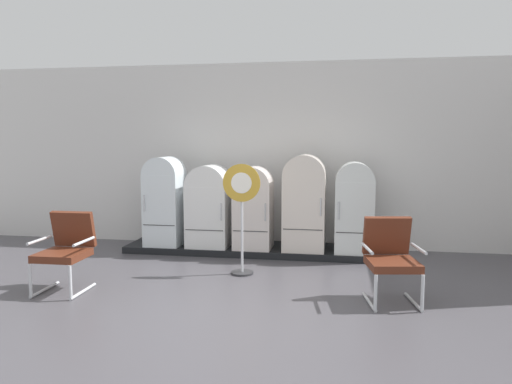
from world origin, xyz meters
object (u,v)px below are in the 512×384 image
object	(u,v)px
armchair_left	(66,247)
armchair_right	(390,255)
refrigerator_1	(209,204)
refrigerator_4	(354,205)
refrigerator_3	(305,200)
refrigerator_2	(253,205)
refrigerator_0	(165,198)
sign_stand	(242,216)

from	to	relation	value
armchair_left	armchair_right	world-z (taller)	same
refrigerator_1	refrigerator_4	xyz separation A→B (m)	(2.41, -0.04, 0.05)
refrigerator_3	refrigerator_4	xyz separation A→B (m)	(0.80, -0.05, -0.06)
refrigerator_1	armchair_right	world-z (taller)	refrigerator_1
refrigerator_2	armchair_left	size ratio (longest dim) A/B	1.38
refrigerator_0	sign_stand	size ratio (longest dim) A/B	0.96
refrigerator_1	armchair_right	bearing A→B (deg)	-36.83
refrigerator_1	sign_stand	distance (m)	1.50
refrigerator_2	armchair_left	world-z (taller)	refrigerator_2
armchair_right	refrigerator_2	bearing A→B (deg)	134.59
refrigerator_1	refrigerator_2	distance (m)	0.77
refrigerator_3	sign_stand	size ratio (longest dim) A/B	0.99
refrigerator_0	sign_stand	world-z (taller)	refrigerator_0
armchair_right	sign_stand	distance (m)	2.14
refrigerator_2	refrigerator_4	world-z (taller)	refrigerator_4
refrigerator_0	refrigerator_4	distance (m)	3.20
refrigerator_3	refrigerator_4	world-z (taller)	refrigerator_3
refrigerator_0	refrigerator_3	distance (m)	2.40
refrigerator_0	refrigerator_3	world-z (taller)	refrigerator_3
armchair_left	sign_stand	world-z (taller)	sign_stand
refrigerator_1	armchair_right	size ratio (longest dim) A/B	1.39
refrigerator_0	sign_stand	bearing A→B (deg)	-37.37
refrigerator_0	armchair_left	xyz separation A→B (m)	(-0.46, -2.31, -0.36)
refrigerator_2	refrigerator_3	bearing A→B (deg)	3.60
refrigerator_4	armchair_left	xyz separation A→B (m)	(-3.65, -2.30, -0.32)
refrigerator_0	armchair_left	distance (m)	2.38
refrigerator_3	armchair_right	world-z (taller)	refrigerator_3
refrigerator_2	refrigerator_1	bearing A→B (deg)	176.93
refrigerator_2	sign_stand	distance (m)	1.21
refrigerator_2	sign_stand	bearing A→B (deg)	-87.55
refrigerator_0	armchair_left	bearing A→B (deg)	-101.23
refrigerator_2	refrigerator_4	size ratio (longest dim) A/B	0.94
refrigerator_1	armchair_right	distance (m)	3.48
refrigerator_4	refrigerator_1	bearing A→B (deg)	179.13
refrigerator_0	refrigerator_2	world-z (taller)	refrigerator_0
refrigerator_4	armchair_left	bearing A→B (deg)	-147.82
armchair_right	refrigerator_0	bearing A→B (deg)	150.07
refrigerator_2	armchair_left	xyz separation A→B (m)	(-2.01, -2.29, -0.27)
refrigerator_1	armchair_right	xyz separation A→B (m)	(2.78, -2.08, -0.28)
refrigerator_1	refrigerator_4	size ratio (longest dim) A/B	0.95
refrigerator_1	refrigerator_4	bearing A→B (deg)	-0.87
refrigerator_3	refrigerator_1	bearing A→B (deg)	-179.57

